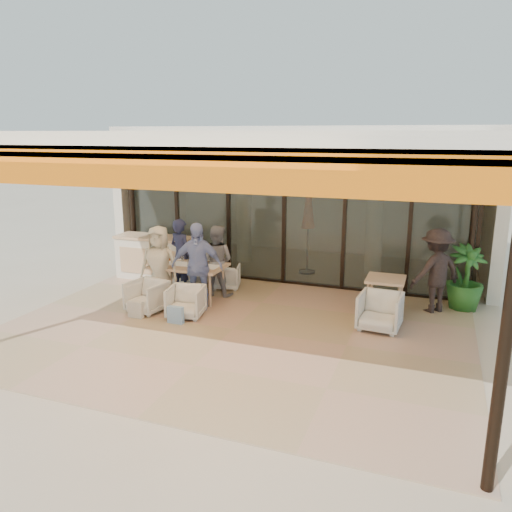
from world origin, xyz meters
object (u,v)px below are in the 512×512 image
Objects in this scene: chair_far_right at (226,276)px; diner_navy at (181,255)px; chair_near_left at (147,295)px; diner_cream at (159,265)px; dining_table at (189,267)px; side_table at (385,283)px; standing_woman at (436,271)px; host_counter at (155,257)px; chair_far_left at (192,269)px; diner_periwinkle at (197,266)px; side_chair at (380,310)px; diner_grey at (217,261)px; potted_palm at (465,278)px; chair_near_right at (186,300)px.

diner_navy is (-0.84, -0.50, 0.51)m from chair_far_right.
chair_near_left is 1.47m from diner_navy.
diner_cream is (-0.84, -1.40, 0.51)m from chair_far_right.
diner_navy is at bearing 132.85° from dining_table.
standing_woman is at bearing 31.24° from side_table.
host_counter is at bearing -41.83° from standing_woman.
chair_far_left reaches higher than chair_near_left.
diner_periwinkle is at bearing -46.80° from dining_table.
host_counter is 3.12× the size of chair_far_right.
host_counter is 1.15× the size of diner_cream.
diner_cream reaches higher than side_table.
standing_woman is at bearing 60.07° from side_chair.
diner_grey reaches higher than side_table.
side_chair is (5.35, -1.37, -0.16)m from host_counter.
dining_table is 4.87m from standing_woman.
chair_near_left is 4.55m from side_table.
potted_palm is at bearing 6.90° from diner_cream.
side_table is at bearing 94.23° from side_chair.
diner_cream reaches higher than potted_palm.
diner_navy is at bearing 103.68° from chair_far_left.
potted_palm reaches higher than chair_near_left.
standing_woman is at bearing -0.85° from host_counter.
diner_periwinkle is (0.00, -1.40, 0.57)m from chair_far_right.
chair_near_left is 1.11m from diner_periwinkle.
diner_cream reaches higher than host_counter.
side_chair is at bearing 144.25° from chair_far_right.
diner_navy is at bearing 174.04° from side_chair.
chair_near_left is at bearing -62.76° from host_counter.
diner_navy is at bearing 79.83° from diner_cream.
chair_near_right is 0.89× the size of side_chair.
chair_far_right is at bearing -89.79° from diner_grey.
potted_palm reaches higher than chair_far_right.
dining_table is 0.91× the size of standing_woman.
host_counter is 5.52m from side_chair.
diner_cream is 4.42m from side_table.
chair_far_right is at bearing -175.75° from potted_palm.
potted_palm reaches higher than side_chair.
side_chair is at bearing 14.86° from standing_woman.
dining_table reaches higher than side_chair.
chair_near_right is 3.54m from side_chair.
chair_far_right is 1.51m from diner_periwinkle.
chair_far_right is 0.39× the size of diner_grey.
diner_navy is 1.06× the size of diner_grey.
diner_grey is at bearing 162.92° from chair_far_left.
dining_table is 0.99× the size of diner_grey.
side_table is at bearing -147.77° from potted_palm.
chair_near_left is at bearing -113.29° from dining_table.
standing_woman is at bearing 13.52° from chair_near_right.
dining_table is at bearing 77.58° from chair_near_left.
side_chair is (4.33, -1.28, 0.01)m from chair_far_left.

